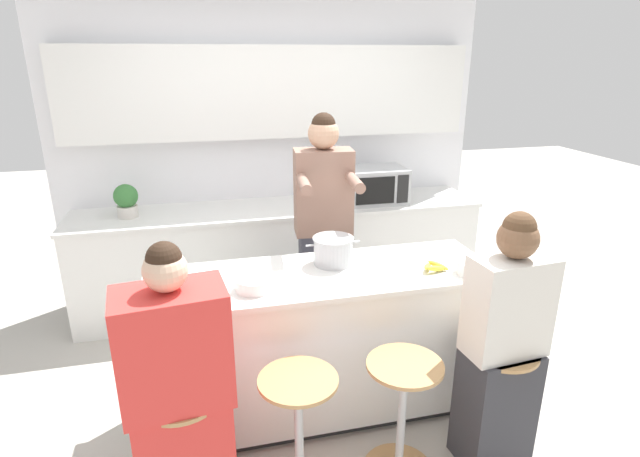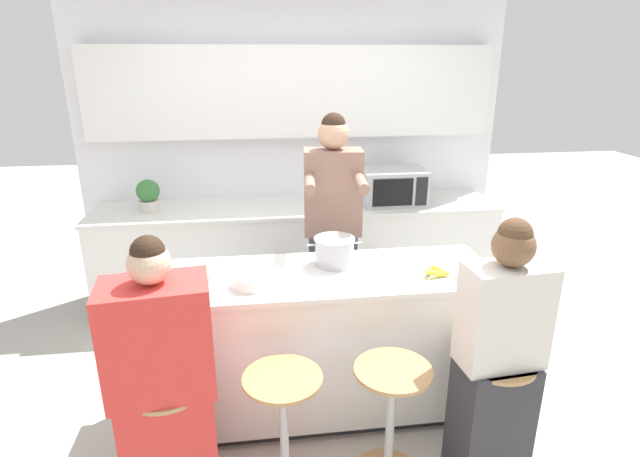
{
  "view_description": "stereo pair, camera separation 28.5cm",
  "coord_description": "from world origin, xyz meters",
  "px_view_note": "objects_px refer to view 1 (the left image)",
  "views": [
    {
      "loc": [
        -0.64,
        -2.55,
        2.12
      ],
      "look_at": [
        0.0,
        0.07,
        1.18
      ],
      "focal_mm": 28.0,
      "sensor_mm": 36.0,
      "label": 1
    },
    {
      "loc": [
        -0.36,
        -2.61,
        2.12
      ],
      "look_at": [
        0.0,
        0.07,
        1.18
      ],
      "focal_mm": 28.0,
      "sensor_mm": 36.0,
      "label": 2
    }
  ],
  "objects_px": {
    "kitchen_island": "(323,342)",
    "fruit_bowl": "(254,284)",
    "bar_stool_rightmost": "(495,397)",
    "person_seated_near": "(502,355)",
    "bar_stool_leftmost": "(186,447)",
    "person_wrapped_blanket": "(180,401)",
    "cooking_pot": "(333,251)",
    "person_cooking": "(323,239)",
    "bar_stool_center_right": "(402,413)",
    "coffee_cup_near": "(212,287)",
    "banana_bunch": "(434,267)",
    "potted_plant": "(126,200)",
    "bar_stool_center_left": "(299,430)",
    "microwave": "(373,185)"
  },
  "relations": [
    {
      "from": "kitchen_island",
      "to": "fruit_bowl",
      "type": "height_order",
      "value": "fruit_bowl"
    },
    {
      "from": "bar_stool_rightmost",
      "to": "person_seated_near",
      "type": "distance_m",
      "value": 0.28
    },
    {
      "from": "kitchen_island",
      "to": "bar_stool_leftmost",
      "type": "distance_m",
      "value": 1.0
    },
    {
      "from": "person_wrapped_blanket",
      "to": "fruit_bowl",
      "type": "bearing_deg",
      "value": 44.61
    },
    {
      "from": "cooking_pot",
      "to": "person_seated_near",
      "type": "bearing_deg",
      "value": -46.53
    },
    {
      "from": "person_cooking",
      "to": "person_seated_near",
      "type": "height_order",
      "value": "person_cooking"
    },
    {
      "from": "bar_stool_center_right",
      "to": "person_seated_near",
      "type": "xyz_separation_m",
      "value": [
        0.53,
        -0.02,
        0.28
      ]
    },
    {
      "from": "bar_stool_leftmost",
      "to": "coffee_cup_near",
      "type": "height_order",
      "value": "coffee_cup_near"
    },
    {
      "from": "bar_stool_center_right",
      "to": "person_wrapped_blanket",
      "type": "distance_m",
      "value": 1.12
    },
    {
      "from": "kitchen_island",
      "to": "bar_stool_leftmost",
      "type": "bearing_deg",
      "value": -143.98
    },
    {
      "from": "cooking_pot",
      "to": "person_wrapped_blanket",
      "type": "bearing_deg",
      "value": -140.54
    },
    {
      "from": "bar_stool_leftmost",
      "to": "banana_bunch",
      "type": "distance_m",
      "value": 1.62
    },
    {
      "from": "kitchen_island",
      "to": "bar_stool_center_right",
      "type": "bearing_deg",
      "value": -66.11
    },
    {
      "from": "kitchen_island",
      "to": "potted_plant",
      "type": "distance_m",
      "value": 2.01
    },
    {
      "from": "bar_stool_center_right",
      "to": "fruit_bowl",
      "type": "distance_m",
      "value": 1.02
    },
    {
      "from": "person_cooking",
      "to": "coffee_cup_near",
      "type": "xyz_separation_m",
      "value": [
        -0.8,
        -0.79,
        0.09
      ]
    },
    {
      "from": "bar_stool_leftmost",
      "to": "potted_plant",
      "type": "distance_m",
      "value": 2.22
    },
    {
      "from": "potted_plant",
      "to": "bar_stool_center_left",
      "type": "bearing_deg",
      "value": -65.32
    },
    {
      "from": "person_seated_near",
      "to": "fruit_bowl",
      "type": "bearing_deg",
      "value": 152.69
    },
    {
      "from": "banana_bunch",
      "to": "person_seated_near",
      "type": "bearing_deg",
      "value": -71.96
    },
    {
      "from": "person_cooking",
      "to": "bar_stool_center_right",
      "type": "bearing_deg",
      "value": -79.68
    },
    {
      "from": "bar_stool_leftmost",
      "to": "banana_bunch",
      "type": "bearing_deg",
      "value": 17.76
    },
    {
      "from": "bar_stool_rightmost",
      "to": "microwave",
      "type": "bearing_deg",
      "value": 89.79
    },
    {
      "from": "bar_stool_center_left",
      "to": "banana_bunch",
      "type": "relative_size",
      "value": 3.83
    },
    {
      "from": "kitchen_island",
      "to": "cooking_pot",
      "type": "distance_m",
      "value": 0.56
    },
    {
      "from": "bar_stool_center_left",
      "to": "person_cooking",
      "type": "xyz_separation_m",
      "value": [
        0.44,
        1.26,
        0.51
      ]
    },
    {
      "from": "fruit_bowl",
      "to": "banana_bunch",
      "type": "bearing_deg",
      "value": -0.11
    },
    {
      "from": "potted_plant",
      "to": "bar_stool_leftmost",
      "type": "bearing_deg",
      "value": -78.54
    },
    {
      "from": "bar_stool_center_left",
      "to": "person_cooking",
      "type": "distance_m",
      "value": 1.42
    },
    {
      "from": "person_cooking",
      "to": "banana_bunch",
      "type": "bearing_deg",
      "value": -53.37
    },
    {
      "from": "bar_stool_leftmost",
      "to": "person_cooking",
      "type": "xyz_separation_m",
      "value": [
        0.98,
        1.24,
        0.51
      ]
    },
    {
      "from": "kitchen_island",
      "to": "person_wrapped_blanket",
      "type": "height_order",
      "value": "person_wrapped_blanket"
    },
    {
      "from": "person_seated_near",
      "to": "cooking_pot",
      "type": "distance_m",
      "value": 1.08
    },
    {
      "from": "bar_stool_center_left",
      "to": "person_seated_near",
      "type": "bearing_deg",
      "value": -1.3
    },
    {
      "from": "bar_stool_center_right",
      "to": "fruit_bowl",
      "type": "bearing_deg",
      "value": 144.45
    },
    {
      "from": "person_seated_near",
      "to": "microwave",
      "type": "xyz_separation_m",
      "value": [
        0.02,
        2.07,
        0.39
      ]
    },
    {
      "from": "cooking_pot",
      "to": "fruit_bowl",
      "type": "xyz_separation_m",
      "value": [
        -0.5,
        -0.24,
        -0.05
      ]
    },
    {
      "from": "kitchen_island",
      "to": "bar_stool_rightmost",
      "type": "bearing_deg",
      "value": -36.71
    },
    {
      "from": "microwave",
      "to": "fruit_bowl",
      "type": "bearing_deg",
      "value": -127.94
    },
    {
      "from": "potted_plant",
      "to": "person_seated_near",
      "type": "bearing_deg",
      "value": -46.17
    },
    {
      "from": "cooking_pot",
      "to": "fruit_bowl",
      "type": "height_order",
      "value": "cooking_pot"
    },
    {
      "from": "bar_stool_rightmost",
      "to": "microwave",
      "type": "xyz_separation_m",
      "value": [
        0.01,
        2.05,
        0.67
      ]
    },
    {
      "from": "bar_stool_center_left",
      "to": "person_seated_near",
      "type": "distance_m",
      "value": 1.1
    },
    {
      "from": "person_cooking",
      "to": "cooking_pot",
      "type": "relative_size",
      "value": 5.33
    },
    {
      "from": "kitchen_island",
      "to": "bar_stool_rightmost",
      "type": "relative_size",
      "value": 2.98
    },
    {
      "from": "coffee_cup_near",
      "to": "banana_bunch",
      "type": "distance_m",
      "value": 1.26
    },
    {
      "from": "person_seated_near",
      "to": "microwave",
      "type": "bearing_deg",
      "value": 84.77
    },
    {
      "from": "bar_stool_center_left",
      "to": "bar_stool_center_right",
      "type": "height_order",
      "value": "same"
    },
    {
      "from": "bar_stool_rightmost",
      "to": "potted_plant",
      "type": "xyz_separation_m",
      "value": [
        -2.04,
        2.09,
        0.66
      ]
    },
    {
      "from": "kitchen_island",
      "to": "person_seated_near",
      "type": "relative_size",
      "value": 1.41
    }
  ]
}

